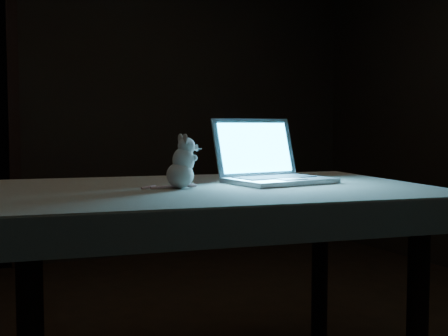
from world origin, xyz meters
name	(u,v)px	position (x,y,z in m)	size (l,w,h in m)	color
back_wall	(95,93)	(0.00, 2.50, 1.30)	(4.50, 0.04, 2.60)	black
table	(211,295)	(-0.21, -0.10, 0.41)	(1.51, 0.97, 0.81)	black
tablecloth	(214,201)	(-0.20, -0.10, 0.76)	(1.63, 1.09, 0.11)	#BEB4A0
laptop	(280,150)	(0.09, -0.09, 0.95)	(0.39, 0.34, 0.27)	silver
plush_mouse	(180,161)	(-0.34, -0.10, 0.92)	(0.14, 0.14, 0.20)	silver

